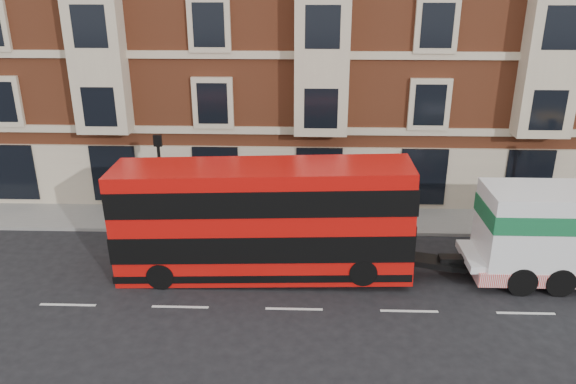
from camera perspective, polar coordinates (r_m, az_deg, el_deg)
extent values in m
plane|color=black|center=(19.99, 0.61, -11.81)|extent=(120.00, 120.00, 0.00)
cube|color=slate|center=(26.56, 0.99, -2.78)|extent=(90.00, 3.00, 0.15)
cube|color=brown|center=(31.79, 2.28, 17.86)|extent=(45.00, 12.00, 18.00)
cylinder|color=black|center=(25.36, -12.72, 0.55)|extent=(0.14, 0.14, 4.00)
cube|color=black|center=(24.71, -13.11, 5.10)|extent=(0.35, 0.15, 0.50)
cylinder|color=black|center=(27.18, 27.16, 0.05)|extent=(0.14, 0.14, 4.00)
cube|color=red|center=(21.03, -2.60, -2.90)|extent=(10.97, 2.45, 4.31)
cube|color=black|center=(21.30, -2.57, -4.46)|extent=(11.01, 2.51, 1.03)
cube|color=black|center=(20.60, -2.65, -0.04)|extent=(11.01, 2.51, 0.98)
cylinder|color=black|center=(21.47, -12.80, -8.28)|extent=(1.02, 0.31, 1.02)
cylinder|color=black|center=(23.36, -11.50, -5.61)|extent=(1.02, 0.31, 1.02)
cylinder|color=black|center=(20.77, 7.63, -8.05)|extent=(1.02, 0.31, 1.02)
cylinder|color=black|center=(22.72, 7.12, -5.31)|extent=(1.02, 0.31, 1.02)
cube|color=white|center=(22.94, 25.52, -3.10)|extent=(5.29, 2.45, 2.84)
cube|color=#166337|center=(22.76, 25.71, -1.97)|extent=(5.34, 2.49, 0.69)
cube|color=red|center=(24.02, 27.04, -6.70)|extent=(7.84, 2.51, 0.54)
cylinder|color=black|center=(22.76, 25.88, -8.18)|extent=(1.08, 0.39, 1.08)
cylinder|color=black|center=(24.54, 23.92, -5.69)|extent=(1.08, 0.39, 1.08)
cylinder|color=black|center=(22.23, 22.61, -8.34)|extent=(1.08, 0.39, 1.08)
cylinder|color=black|center=(24.06, 20.88, -5.76)|extent=(1.08, 0.39, 1.08)
imported|color=#17202F|center=(26.38, -16.95, -1.98)|extent=(0.66, 0.60, 1.50)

